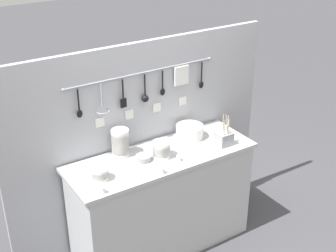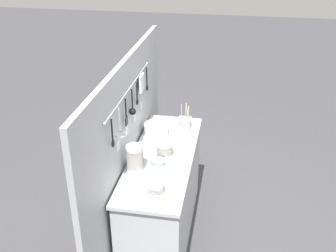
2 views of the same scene
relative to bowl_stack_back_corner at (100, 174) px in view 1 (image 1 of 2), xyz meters
name	(u,v)px [view 1 (image 1 of 2)]	position (x,y,z in m)	size (l,w,h in m)	color
ground_plane	(162,244)	(0.53, 0.05, -0.90)	(20.00, 20.00, 0.00)	#424247
counter	(162,202)	(0.53, 0.05, -0.47)	(1.47, 0.51, 0.86)	#B7BABC
back_wall	(143,142)	(0.53, 0.34, -0.07)	(2.27, 0.11, 1.67)	#A8AAB2
bowl_stack_back_corner	(100,174)	(0.00, 0.00, 0.00)	(0.12, 0.12, 0.09)	white
bowl_stack_tall_left	(161,149)	(0.52, 0.03, 0.02)	(0.13, 0.13, 0.13)	white
bowl_stack_short_front	(120,143)	(0.27, 0.22, 0.06)	(0.13, 0.13, 0.21)	white
plate_stack	(190,131)	(0.88, 0.18, 0.01)	(0.22, 0.22, 0.10)	white
steel_mixing_bowl	(144,158)	(0.38, 0.06, -0.02)	(0.12, 0.12, 0.04)	#93969E
cutlery_caddy	(224,138)	(1.03, -0.07, 0.01)	(0.12, 0.12, 0.26)	#93969E
cup_back_right	(179,158)	(0.59, -0.09, -0.02)	(0.04, 0.04, 0.04)	white
cup_by_caddy	(162,171)	(0.40, -0.17, -0.02)	(0.04, 0.04, 0.04)	white
cup_back_left	(103,190)	(-0.06, -0.16, -0.02)	(0.04, 0.04, 0.04)	white
cup_edge_far	(155,148)	(0.53, 0.14, -0.02)	(0.04, 0.04, 0.04)	white
cup_mid_row	(222,130)	(1.15, 0.10, -0.02)	(0.04, 0.04, 0.04)	white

